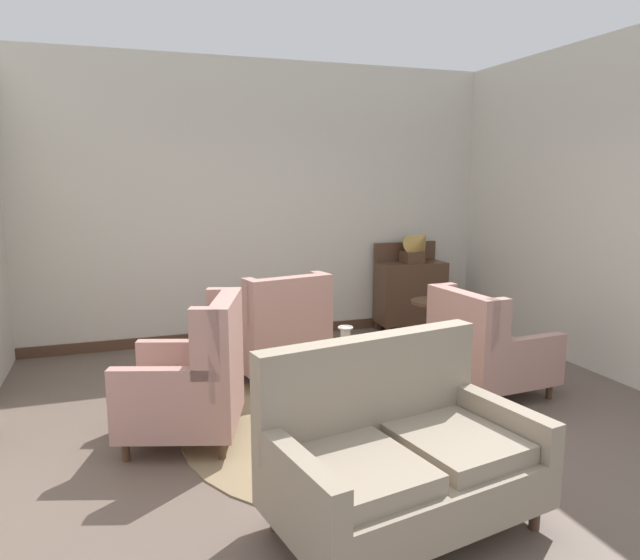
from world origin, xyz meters
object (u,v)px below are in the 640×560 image
object	(u,v)px
coffee_table	(353,383)
armchair_near_window	(485,350)
armchair_beside_settee	(277,335)
armchair_foreground_right	(193,381)
settee	(399,455)
side_table	(432,325)
sideboard	(410,291)
gramophone	(418,244)
porcelain_vase	(345,353)

from	to	relation	value
coffee_table	armchair_near_window	xyz separation A→B (m)	(1.38, 0.28, 0.05)
armchair_beside_settee	armchair_foreground_right	world-z (taller)	armchair_foreground_right
settee	side_table	bearing A→B (deg)	46.54
armchair_near_window	side_table	distance (m)	0.96
settee	armchair_foreground_right	xyz separation A→B (m)	(-0.94, 1.43, 0.05)
coffee_table	armchair_foreground_right	distance (m)	1.20
armchair_near_window	sideboard	distance (m)	2.26
gramophone	settee	bearing A→B (deg)	-119.53
settee	gramophone	xyz separation A→B (m)	(2.09, 3.69, 0.69)
settee	side_table	distance (m)	3.00
settee	gramophone	size ratio (longest dim) A/B	3.18
armchair_beside_settee	side_table	xyz separation A→B (m)	(1.66, -0.02, -0.03)
porcelain_vase	settee	bearing A→B (deg)	-98.47
side_table	gramophone	xyz separation A→B (m)	(0.45, 1.17, 0.71)
coffee_table	settee	xyz separation A→B (m)	(-0.24, -1.27, 0.05)
armchair_beside_settee	coffee_table	bearing A→B (deg)	89.54
armchair_foreground_right	gramophone	world-z (taller)	gramophone
settee	armchair_beside_settee	distance (m)	2.54
coffee_table	sideboard	size ratio (longest dim) A/B	0.76
armchair_near_window	gramophone	size ratio (longest dim) A/B	1.92
coffee_table	armchair_beside_settee	size ratio (longest dim) A/B	0.79
armchair_near_window	porcelain_vase	bearing A→B (deg)	95.06
gramophone	armchair_near_window	bearing A→B (deg)	-102.24
sideboard	gramophone	world-z (taller)	gramophone
coffee_table	settee	size ratio (longest dim) A/B	0.53
side_table	gramophone	size ratio (longest dim) A/B	1.33
porcelain_vase	side_table	xyz separation A→B (m)	(1.44, 1.21, -0.20)
sideboard	side_table	bearing A→B (deg)	-107.85
porcelain_vase	armchair_foreground_right	world-z (taller)	armchair_foreground_right
porcelain_vase	settee	distance (m)	1.33
porcelain_vase	coffee_table	bearing A→B (deg)	-40.02
porcelain_vase	side_table	bearing A→B (deg)	39.97
porcelain_vase	gramophone	xyz separation A→B (m)	(1.89, 2.38, 0.51)
settee	side_table	world-z (taller)	settee
gramophone	coffee_table	bearing A→B (deg)	-127.36
porcelain_vase	gramophone	bearing A→B (deg)	51.49
porcelain_vase	gramophone	size ratio (longest dim) A/B	0.72
porcelain_vase	armchair_foreground_right	distance (m)	1.15
coffee_table	side_table	bearing A→B (deg)	41.82
settee	armchair_foreground_right	world-z (taller)	armchair_foreground_right
coffee_table	gramophone	xyz separation A→B (m)	(1.85, 2.42, 0.74)
armchair_beside_settee	sideboard	xyz separation A→B (m)	(2.06, 1.24, 0.07)
coffee_table	gramophone	distance (m)	3.13
gramophone	sideboard	bearing A→B (deg)	118.09
side_table	coffee_table	bearing A→B (deg)	-138.18
side_table	gramophone	bearing A→B (deg)	68.87
armchair_near_window	sideboard	xyz separation A→B (m)	(0.42, 2.22, 0.09)
porcelain_vase	armchair_near_window	distance (m)	1.46
armchair_near_window	sideboard	size ratio (longest dim) A/B	0.87
porcelain_vase	armchair_near_window	xyz separation A→B (m)	(1.43, 0.24, -0.19)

